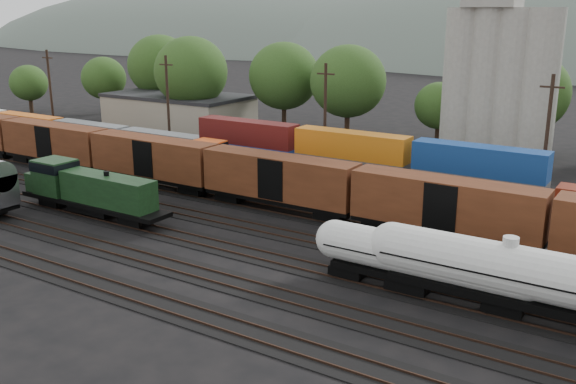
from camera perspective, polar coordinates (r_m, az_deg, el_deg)
The scene contains 12 objects.
ground at distance 50.77m, azimuth 2.88°, elevation -4.49°, with size 600.00×600.00×0.00m, color black.
tracks at distance 50.75m, azimuth 2.88°, elevation -4.44°, with size 180.00×33.20×0.20m.
green_locomotive at distance 59.48m, azimuth -17.55°, elevation 0.31°, with size 16.17×2.85×4.28m.
tank_car_a at distance 41.63m, azimuth 11.94°, elevation -5.94°, with size 15.33×2.75×4.02m.
tank_car_b at distance 40.17m, azimuth 18.96°, elevation -6.76°, with size 17.75×3.18×4.65m.
orange_locomotive at distance 66.17m, azimuth -4.34°, elevation 2.46°, with size 16.50×2.75×4.13m.
boxcar_string at distance 57.46m, azimuth -0.79°, elevation 1.22°, with size 138.20×2.90×4.20m.
container_wall at distance 64.02m, azimuth 7.47°, elevation 2.05°, with size 160.00×2.60×5.80m.
grain_silo at distance 80.31m, azimuth 18.18°, elevation 10.51°, with size 13.40×5.00×29.00m.
industrial_sheds at distance 79.98m, azimuth 19.82°, elevation 4.03°, with size 119.38×17.26×5.10m.
tree_band at distance 86.19m, azimuth 9.40°, elevation 8.93°, with size 163.28×20.43×14.05m.
utility_poles at distance 68.61m, azimuth 12.14°, elevation 5.90°, with size 122.20×0.36×12.00m.
Camera 1 is at (23.37, -41.50, 17.58)m, focal length 40.00 mm.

